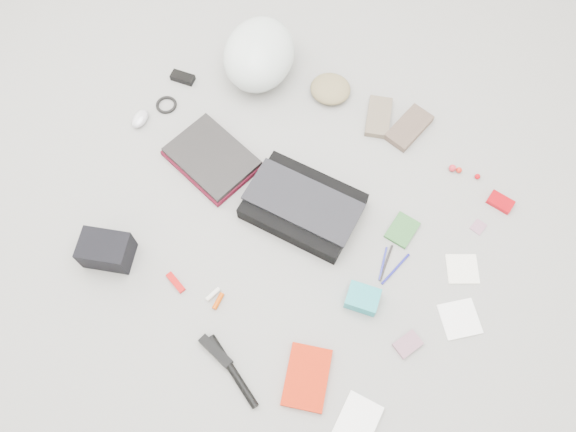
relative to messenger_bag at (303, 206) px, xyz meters
The scene contains 33 objects.
ground_plane 0.08m from the messenger_bag, 106.58° to the right, with size 4.00×4.00×0.00m, color gray.
messenger_bag is the anchor object (origin of this frame).
bag_flap 0.04m from the messenger_bag, ahead, with size 0.43×0.19×0.01m, color black.
laptop_sleeve 0.42m from the messenger_bag, behind, with size 0.34×0.25×0.02m, color #5A0C1E.
laptop 0.42m from the messenger_bag, behind, with size 0.33×0.24×0.02m, color black.
bike_helmet 0.69m from the messenger_bag, 138.21° to the left, with size 0.30×0.37×0.22m, color silver.
beanie 0.56m from the messenger_bag, 110.74° to the left, with size 0.17×0.16×0.06m, color #867750.
mitten_left 0.53m from the messenger_bag, 85.99° to the left, with size 0.10×0.19×0.03m, color #6F614F.
mitten_right 0.57m from the messenger_bag, 72.99° to the left, with size 0.10×0.21×0.03m, color brown.
power_brick 0.81m from the messenger_bag, 162.58° to the left, with size 0.10×0.05×0.03m, color black.
cable_coil 0.75m from the messenger_bag, behind, with size 0.09×0.09×0.01m, color black.
mouse 0.79m from the messenger_bag, behind, with size 0.06×0.10×0.04m, color #B6B8C2.
camera_bag 0.74m from the messenger_bag, 132.05° to the right, with size 0.18×0.12×0.11m, color black.
multitool 0.55m from the messenger_bag, 114.50° to the right, with size 0.09×0.02×0.01m, color #A90706.
toiletry_tube_white 0.47m from the messenger_bag, 100.81° to the right, with size 0.02×0.02×0.06m, color silver.
toiletry_tube_orange 0.48m from the messenger_bag, 96.90° to the right, with size 0.02×0.02×0.06m, color #C14002.
u_lock 0.62m from the messenger_bag, 86.16° to the right, with size 0.14×0.03×0.03m, color black.
bike_pump 0.66m from the messenger_bag, 78.63° to the right, with size 0.03×0.03×0.28m, color black.
book_red 0.63m from the messenger_bag, 56.17° to the right, with size 0.14×0.21×0.02m, color red.
book_white 0.80m from the messenger_bag, 44.86° to the right, with size 0.12×0.18×0.02m, color white.
notepad 0.39m from the messenger_bag, 20.17° to the left, with size 0.09×0.12×0.01m, color #2D622C.
pen_blue 0.37m from the messenger_bag, ahead, with size 0.01×0.01×0.13m, color #262A9C.
pen_black 0.38m from the messenger_bag, ahead, with size 0.01×0.01×0.15m, color black.
pen_navy 0.42m from the messenger_bag, ahead, with size 0.01×0.01×0.16m, color navy.
accordion_wallet 0.42m from the messenger_bag, 26.81° to the right, with size 0.11×0.09×0.06m, color teal.
card_deck 0.63m from the messenger_bag, 22.11° to the right, with size 0.06×0.09×0.02m, color gray.
napkin_top 0.63m from the messenger_bag, 10.82° to the left, with size 0.11×0.11×0.01m, color white.
napkin_bottom 0.70m from the messenger_bag, ahead, with size 0.13×0.13×0.01m, color white.
lollipop_a 0.62m from the messenger_bag, 49.76° to the left, with size 0.03×0.03×0.03m, color red.
lollipop_b 0.65m from the messenger_bag, 48.45° to the left, with size 0.02×0.02×0.02m, color red.
lollipop_c 0.71m from the messenger_bag, 44.72° to the left, with size 0.02×0.02×0.02m, color #B4050D.
altoids_tin 0.77m from the messenger_bag, 35.37° to the left, with size 0.09×0.06×0.02m, color #A7070F.
stamp_sheet 0.67m from the messenger_bag, 27.10° to the left, with size 0.05×0.05×0.00m, color #A16B86.
Camera 1 is at (0.48, -0.73, 1.96)m, focal length 35.00 mm.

